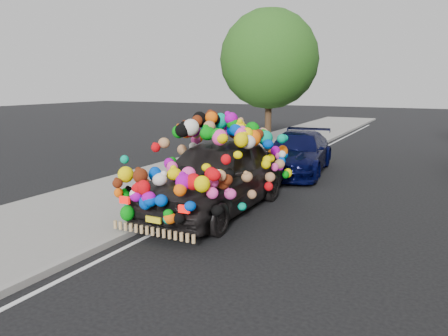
% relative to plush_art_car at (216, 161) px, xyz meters
% --- Properties ---
extents(ground, '(100.00, 100.00, 0.00)m').
position_rel_plush_art_car_xyz_m(ground, '(1.66, -0.75, -1.22)').
color(ground, black).
rests_on(ground, ground).
extents(sidewalk, '(4.00, 60.00, 0.12)m').
position_rel_plush_art_car_xyz_m(sidewalk, '(-2.64, -0.75, -1.16)').
color(sidewalk, gray).
rests_on(sidewalk, ground).
extents(kerb, '(0.15, 60.00, 0.13)m').
position_rel_plush_art_car_xyz_m(kerb, '(-0.69, -0.75, -1.16)').
color(kerb, gray).
rests_on(kerb, ground).
extents(tree_near_sidewalk, '(4.20, 4.20, 6.13)m').
position_rel_plush_art_car_xyz_m(tree_near_sidewalk, '(-2.14, 8.75, 2.80)').
color(tree_near_sidewalk, '#332114').
rests_on(tree_near_sidewalk, ground).
extents(plush_art_car, '(2.41, 5.25, 2.37)m').
position_rel_plush_art_car_xyz_m(plush_art_car, '(0.00, 0.00, 0.00)').
color(plush_art_car, black).
rests_on(plush_art_car, ground).
extents(navy_sedan, '(2.52, 4.97, 1.38)m').
position_rel_plush_art_car_xyz_m(navy_sedan, '(0.33, 5.27, -0.53)').
color(navy_sedan, black).
rests_on(navy_sedan, ground).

